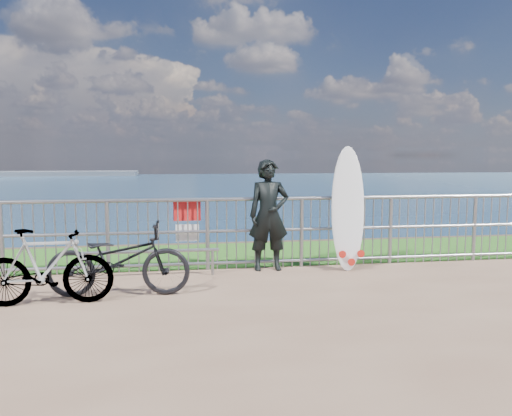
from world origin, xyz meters
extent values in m
plane|color=#225918|center=(0.00, 2.70, 0.01)|extent=(120.00, 120.00, 0.00)
cube|color=brown|center=(0.00, 3.90, -2.50)|extent=(120.00, 0.30, 5.00)
plane|color=navy|center=(0.00, 90.00, -5.00)|extent=(260.00, 260.00, 0.00)
cube|color=#565E68|center=(-50.00, 168.00, -4.25)|extent=(70.00, 12.00, 1.50)
cylinder|color=gray|center=(0.00, 1.60, 1.10)|extent=(10.00, 0.06, 0.06)
cylinder|color=gray|center=(0.00, 1.60, 0.61)|extent=(10.00, 0.05, 0.05)
cylinder|color=gray|center=(0.00, 1.60, 0.10)|extent=(10.00, 0.05, 0.05)
cylinder|color=gray|center=(-3.50, 1.60, 0.55)|extent=(0.06, 0.06, 1.10)
cylinder|color=gray|center=(-2.00, 1.60, 0.55)|extent=(0.06, 0.06, 1.10)
cylinder|color=gray|center=(-0.50, 1.60, 0.55)|extent=(0.06, 0.06, 1.10)
cylinder|color=gray|center=(1.00, 1.60, 0.55)|extent=(0.06, 0.06, 1.10)
cylinder|color=gray|center=(2.50, 1.60, 0.55)|extent=(0.06, 0.06, 1.10)
cylinder|color=gray|center=(4.00, 1.60, 0.55)|extent=(0.06, 0.06, 1.10)
cube|color=red|center=(-0.81, 1.66, 0.92)|extent=(0.42, 0.02, 0.30)
cube|color=white|center=(-0.81, 1.66, 0.92)|extent=(0.38, 0.01, 0.08)
cube|color=white|center=(-0.81, 1.66, 0.58)|extent=(0.36, 0.02, 0.26)
imported|color=black|center=(0.44, 1.45, 0.86)|extent=(0.63, 0.42, 1.72)
ellipsoid|color=silver|center=(1.68, 1.35, 0.97)|extent=(0.60, 0.56, 1.94)
cone|color=red|center=(1.53, 1.23, 0.27)|extent=(0.12, 0.21, 0.12)
cone|color=red|center=(1.82, 1.23, 0.27)|extent=(0.12, 0.21, 0.12)
cone|color=red|center=(1.68, 1.23, 0.15)|extent=(0.12, 0.21, 0.12)
imported|color=black|center=(-1.70, 0.32, 0.47)|extent=(1.81, 0.70, 0.94)
imported|color=black|center=(-2.50, 0.04, 0.46)|extent=(1.55, 0.48, 0.92)
cylinder|color=gray|center=(-1.34, 1.23, 0.38)|extent=(1.98, 0.05, 0.05)
cylinder|color=gray|center=(-2.23, 1.23, 0.19)|extent=(0.04, 0.04, 0.38)
cylinder|color=gray|center=(-0.45, 1.23, 0.19)|extent=(0.04, 0.04, 0.38)
camera|label=1|loc=(-0.93, -6.08, 1.78)|focal=35.00mm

